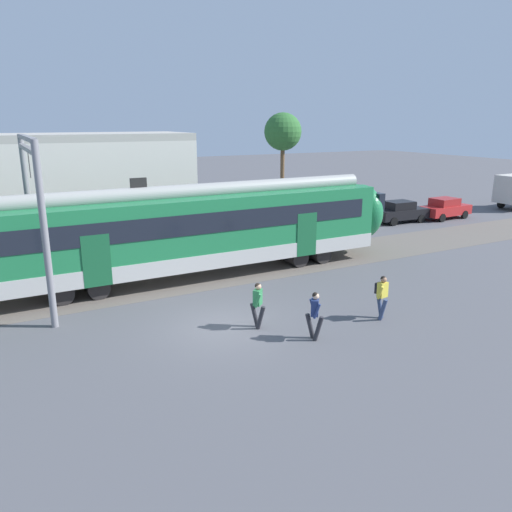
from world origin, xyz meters
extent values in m
plane|color=#515156|center=(0.00, 0.00, 0.00)|extent=(160.00, 160.00, 0.00)
cube|color=#B7B7B2|center=(1.54, 6.08, 1.05)|extent=(18.00, 3.06, 0.70)
cube|color=#1E7542|center=(1.54, 6.08, 2.60)|extent=(18.00, 3.00, 2.40)
cube|color=black|center=(1.54, 4.56, 2.80)|extent=(16.56, 0.03, 0.90)
cube|color=#165731|center=(6.49, 4.56, 1.75)|extent=(1.10, 0.04, 2.10)
cube|color=#165731|center=(-3.41, 4.56, 1.75)|extent=(1.10, 0.04, 2.10)
cylinder|color=#9C9C97|center=(1.54, 6.08, 3.98)|extent=(17.64, 0.70, 0.70)
cube|color=black|center=(-1.16, 6.08, 4.53)|extent=(0.70, 0.12, 0.40)
cylinder|color=black|center=(7.82, 6.08, 0.45)|extent=(0.90, 2.40, 0.90)
cylinder|color=black|center=(6.42, 6.08, 0.45)|extent=(0.90, 2.40, 0.90)
cylinder|color=black|center=(-3.34, 6.08, 0.45)|extent=(0.90, 2.40, 0.90)
cylinder|color=black|center=(-4.74, 6.08, 0.45)|extent=(0.90, 2.40, 0.90)
ellipsoid|color=#1E7542|center=(11.09, 6.08, 2.25)|extent=(1.80, 2.85, 2.95)
cube|color=black|center=(11.44, 6.08, 2.85)|extent=(0.40, 2.40, 1.00)
cylinder|color=#28282D|center=(1.02, -0.78, 0.43)|extent=(0.35, 0.36, 0.87)
cylinder|color=#28282D|center=(0.96, -0.45, 0.43)|extent=(0.35, 0.36, 0.87)
cube|color=#2D7F47|center=(0.99, -0.61, 1.14)|extent=(0.43, 0.42, 0.56)
cylinder|color=#2D7F47|center=(1.10, -0.41, 1.09)|extent=(0.23, 0.24, 0.52)
cylinder|color=#2D7F47|center=(0.88, -0.82, 1.09)|extent=(0.23, 0.24, 0.52)
sphere|color=tan|center=(1.00, -0.63, 1.53)|extent=(0.22, 0.22, 0.22)
sphere|color=black|center=(0.99, -0.61, 1.56)|extent=(0.20, 0.20, 0.20)
cylinder|color=#28282D|center=(2.24, -2.51, 0.43)|extent=(0.37, 0.34, 0.87)
cylinder|color=#28282D|center=(2.13, -2.20, 0.43)|extent=(0.37, 0.34, 0.87)
cube|color=navy|center=(2.19, -2.36, 1.14)|extent=(0.41, 0.43, 0.56)
cylinder|color=navy|center=(2.26, -2.13, 1.09)|extent=(0.25, 0.22, 0.52)
cylinder|color=navy|center=(2.12, -2.58, 1.09)|extent=(0.25, 0.22, 0.52)
sphere|color=beige|center=(2.20, -2.37, 1.53)|extent=(0.22, 0.22, 0.22)
sphere|color=black|center=(2.19, -2.36, 1.56)|extent=(0.20, 0.20, 0.20)
cylinder|color=navy|center=(5.30, -2.22, 0.43)|extent=(0.20, 0.37, 0.87)
cylinder|color=navy|center=(5.44, -1.91, 0.43)|extent=(0.20, 0.37, 0.87)
cube|color=gold|center=(5.37, -2.06, 1.14)|extent=(0.39, 0.29, 0.56)
cylinder|color=gold|center=(5.58, -1.95, 1.09)|extent=(0.13, 0.26, 0.52)
cylinder|color=gold|center=(5.16, -2.18, 1.09)|extent=(0.13, 0.26, 0.52)
sphere|color=#9E7051|center=(5.37, -2.08, 1.53)|extent=(0.22, 0.22, 0.22)
sphere|color=black|center=(5.37, -2.06, 1.56)|extent=(0.20, 0.20, 0.20)
cube|color=black|center=(5.34, -1.89, 1.16)|extent=(0.30, 0.20, 0.40)
cube|color=tan|center=(13.56, 11.12, 0.64)|extent=(4.03, 1.72, 0.68)
cube|color=#9D8662|center=(13.41, 11.12, 1.26)|extent=(1.93, 1.48, 0.56)
cube|color=black|center=(14.36, 11.10, 1.22)|extent=(0.15, 1.37, 0.48)
cylinder|color=black|center=(14.81, 11.87, 0.30)|extent=(0.60, 0.21, 0.60)
cylinder|color=black|center=(14.78, 10.32, 0.30)|extent=(0.60, 0.21, 0.60)
cylinder|color=black|center=(12.34, 11.93, 0.30)|extent=(0.60, 0.21, 0.60)
cylinder|color=black|center=(12.30, 10.37, 0.30)|extent=(0.60, 0.21, 0.60)
cube|color=black|center=(18.95, 11.12, 0.64)|extent=(4.07, 1.83, 0.68)
cube|color=black|center=(18.80, 11.13, 1.26)|extent=(1.97, 1.53, 0.56)
cube|color=black|center=(19.75, 11.08, 1.22)|extent=(0.18, 1.37, 0.48)
cylinder|color=black|center=(20.22, 11.84, 0.30)|extent=(0.61, 0.23, 0.60)
cylinder|color=black|center=(20.15, 10.28, 0.30)|extent=(0.61, 0.23, 0.60)
cylinder|color=black|center=(17.75, 11.96, 0.30)|extent=(0.61, 0.23, 0.60)
cylinder|color=black|center=(17.67, 10.40, 0.30)|extent=(0.61, 0.23, 0.60)
cube|color=#B22323|center=(22.93, 10.62, 0.64)|extent=(4.06, 1.80, 0.68)
cube|color=maroon|center=(22.78, 10.61, 1.26)|extent=(1.96, 1.52, 0.56)
cube|color=black|center=(23.72, 10.65, 1.22)|extent=(0.18, 1.37, 0.48)
cylinder|color=black|center=(24.13, 11.45, 0.30)|extent=(0.61, 0.22, 0.60)
cylinder|color=black|center=(24.20, 9.89, 0.30)|extent=(0.61, 0.22, 0.60)
cylinder|color=black|center=(21.65, 11.35, 0.30)|extent=(0.61, 0.22, 0.60)
cylinder|color=black|center=(21.72, 9.79, 0.30)|extent=(0.61, 0.22, 0.60)
cylinder|color=black|center=(30.69, 11.60, 0.42)|extent=(0.85, 0.26, 0.84)
cylinder|color=gray|center=(-5.32, 2.88, 3.25)|extent=(0.24, 0.24, 6.50)
cylinder|color=gray|center=(-5.32, 9.28, 3.25)|extent=(0.24, 0.24, 6.50)
cube|color=gray|center=(-5.32, 6.08, 6.45)|extent=(0.20, 6.40, 0.16)
cube|color=gray|center=(-5.32, 6.08, 6.05)|extent=(0.20, 6.40, 0.16)
cylinder|color=black|center=(-5.32, 6.08, 5.45)|extent=(0.03, 0.03, 1.00)
cube|color=beige|center=(-5.55, 14.19, 3.00)|extent=(18.62, 5.00, 6.00)
cube|color=#A7A39B|center=(-5.55, 14.19, 6.20)|extent=(18.62, 5.00, 0.40)
cylinder|color=brown|center=(13.60, 18.65, 2.62)|extent=(0.32, 0.32, 5.24)
sphere|color=#2D662D|center=(13.60, 18.65, 6.24)|extent=(2.86, 2.86, 2.86)
camera|label=1|loc=(-6.80, -14.99, 7.09)|focal=35.00mm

